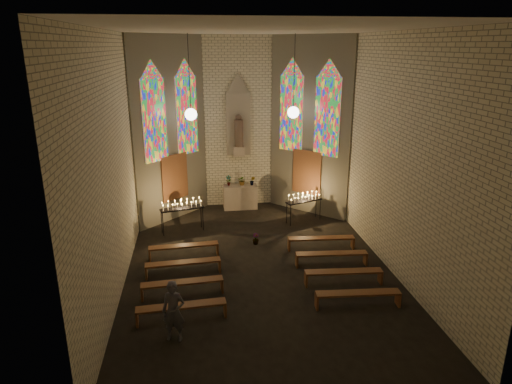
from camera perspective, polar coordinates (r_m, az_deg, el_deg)
The scene contains 18 objects.
floor at distance 14.42m, azimuth 0.25°, elevation -9.36°, with size 12.00×12.00×0.00m, color black.
room at distance 16.42m, azimuth -1.37°, elevation 7.77°, with size 8.22×12.43×7.00m.
altar at distance 19.23m, azimuth -1.99°, elevation -0.61°, with size 1.40×0.60×1.00m, color #B5A593.
flower_vase_left at distance 19.05m, azimuth -3.46°, elevation 1.45°, with size 0.23×0.16×0.44m, color #4C723F.
flower_vase_center at distance 19.08m, azimuth -1.72°, elevation 1.46°, with size 0.37×0.32×0.41m, color #4C723F.
flower_vase_right at distance 19.06m, azimuth -0.46°, elevation 1.41°, with size 0.21×0.17×0.38m, color #4C723F.
aisle_flower_pot at distance 15.90m, azimuth -0.04°, elevation -5.88°, with size 0.22×0.22×0.39m, color #4C723F.
votive_stand_left at distance 16.86m, azimuth -9.27°, elevation -1.76°, with size 1.63×0.74×1.16m.
votive_stand_right at distance 17.73m, azimuth 6.02°, elevation -0.85°, with size 1.51×0.85×1.09m.
pew_left_0 at distance 15.08m, azimuth -9.02°, elevation -6.84°, with size 2.25×0.46×0.43m.
pew_right_0 at distance 15.61m, azimuth 8.15°, elevation -5.91°, with size 2.25×0.46×0.43m.
pew_left_1 at distance 14.00m, azimuth -9.10°, elevation -8.89°, with size 2.25×0.46×0.43m.
pew_right_1 at distance 14.57m, azimuth 9.42°, elevation -7.78°, with size 2.25×0.46×0.43m.
pew_left_2 at distance 12.94m, azimuth -9.19°, elevation -11.27°, with size 2.25×0.46×0.43m.
pew_right_2 at distance 13.56m, azimuth 10.89°, elevation -9.94°, with size 2.25×0.46×0.43m.
pew_left_3 at distance 11.90m, azimuth -9.30°, elevation -14.08°, with size 2.25×0.46×0.43m.
pew_right_3 at distance 12.57m, azimuth 12.63°, elevation -12.43°, with size 2.25×0.46×0.43m.
visitor at distance 11.05m, azimuth -10.26°, elevation -14.46°, with size 0.54×0.36×1.49m, color #4C4B55.
Camera 1 is at (-1.78, -12.69, 6.61)m, focal length 32.00 mm.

